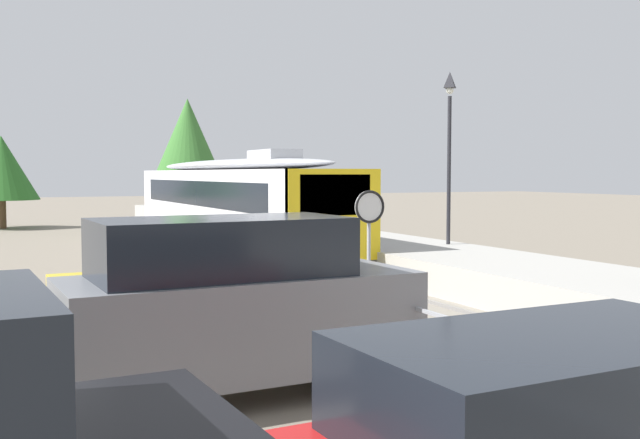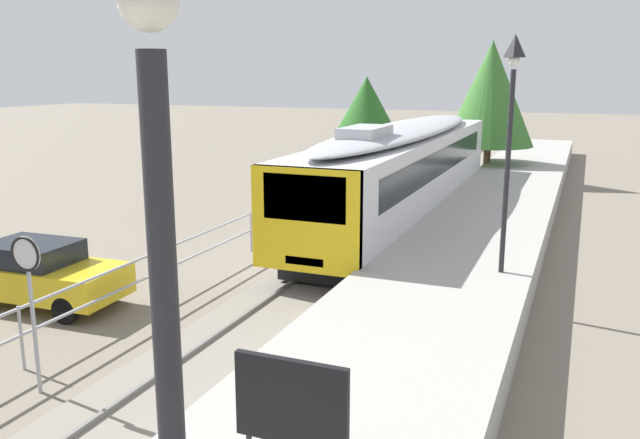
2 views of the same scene
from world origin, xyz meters
TOP-DOWN VIEW (x-y plane):
  - ground_plane at (-3.00, 22.00)m, footprint 160.00×160.00m
  - track_rails at (0.00, 22.00)m, footprint 3.20×60.00m
  - commuter_train at (0.00, 26.54)m, footprint 2.82×18.19m
  - station_platform at (3.25, 22.00)m, footprint 3.90×60.00m
  - platform_lamp_mid_platform at (4.49, 18.69)m, footprint 0.34×0.34m
  - speed_limit_sign at (-2.34, 11.40)m, footprint 0.61×0.10m
  - carpark_fence at (-3.30, 12.00)m, footprint 0.06×36.06m
  - parked_van_grey at (-5.68, 9.14)m, footprint 4.97×2.13m
  - parked_hatchback_yellow at (-5.66, 14.84)m, footprint 4.07×1.92m
  - tree_behind_carpark at (1.39, 38.00)m, footprint 4.52×4.52m
  - tree_behind_station_far at (-7.45, 44.91)m, footprint 4.05×4.05m

SIDE VIEW (x-z plane):
  - ground_plane at x=-3.00m, z-range 0.00..0.00m
  - track_rails at x=0.00m, z-range -0.04..0.10m
  - station_platform at x=3.25m, z-range 0.00..0.90m
  - parked_hatchback_yellow at x=-5.66m, z-range 0.03..1.56m
  - carpark_fence at x=-3.30m, z-range 0.28..1.53m
  - parked_van_grey at x=-5.68m, z-range 0.04..2.55m
  - speed_limit_sign at x=-2.34m, z-range 0.72..3.53m
  - commuter_train at x=0.00m, z-range 0.27..4.01m
  - tree_behind_station_far at x=-7.45m, z-range 0.80..6.03m
  - tree_behind_carpark at x=1.39m, z-range 0.89..7.94m
  - platform_lamp_mid_platform at x=4.49m, z-range 1.95..7.30m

